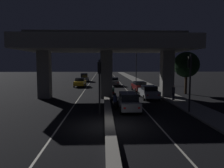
{
  "coord_description": "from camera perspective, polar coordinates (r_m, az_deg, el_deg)",
  "views": [
    {
      "loc": [
        -0.4,
        -14.48,
        4.22
      ],
      "look_at": [
        0.89,
        17.35,
        1.26
      ],
      "focal_mm": 35.0,
      "sensor_mm": 36.0,
      "label": 1
    }
  ],
  "objects": [
    {
      "name": "roadside_tree_kerbside_near",
      "position": [
        32.08,
        18.86,
        4.77
      ],
      "size": [
        3.56,
        3.56,
        5.88
      ],
      "color": "#38281C",
      "rests_on": "ground_plane"
    },
    {
      "name": "lane_line_right_inner",
      "position": [
        49.8,
        2.05,
        0.45
      ],
      "size": [
        0.12,
        126.0,
        0.0
      ],
      "primitive_type": "cube",
      "color": "beige",
      "rests_on": "ground_plane"
    },
    {
      "name": "median_divider",
      "position": [
        49.64,
        -1.86,
        0.63
      ],
      "size": [
        0.62,
        126.0,
        0.33
      ],
      "primitive_type": "cube",
      "color": "gray",
      "rests_on": "ground_plane"
    },
    {
      "name": "elevated_overpass",
      "position": [
        27.07,
        -1.49,
        9.57
      ],
      "size": [
        20.2,
        9.78,
        8.27
      ],
      "color": "gray",
      "rests_on": "ground_plane"
    },
    {
      "name": "street_lamp",
      "position": [
        50.88,
        6.05,
        5.59
      ],
      "size": [
        2.04,
        0.32,
        7.59
      ],
      "color": "#2D2D30",
      "rests_on": "ground_plane"
    },
    {
      "name": "traffic_light_right_of_median",
      "position": [
        19.42,
        19.67,
        2.67
      ],
      "size": [
        0.3,
        0.49,
        5.03
      ],
      "color": "black",
      "rests_on": "ground_plane"
    },
    {
      "name": "sidewalk_right",
      "position": [
        43.51,
        8.92,
        -0.21
      ],
      "size": [
        2.63,
        126.0,
        0.15
      ],
      "primitive_type": "cube",
      "color": "gray",
      "rests_on": "ground_plane"
    },
    {
      "name": "motorcycle_black_filtering_near",
      "position": [
        20.58,
        0.77,
        -4.71
      ],
      "size": [
        0.34,
        1.74,
        1.5
      ],
      "rotation": [
        0.0,
        0.0,
        1.64
      ],
      "color": "black",
      "rests_on": "ground_plane"
    },
    {
      "name": "car_silver_second",
      "position": [
        26.91,
        9.57,
        -2.03
      ],
      "size": [
        2.02,
        4.53,
        1.58
      ],
      "rotation": [
        0.0,
        0.0,
        1.59
      ],
      "color": "gray",
      "rests_on": "ground_plane"
    },
    {
      "name": "pedestrian_on_sidewalk",
      "position": [
        25.45,
        15.76,
        -2.21
      ],
      "size": [
        0.34,
        0.34,
        1.64
      ],
      "color": "black",
      "rests_on": "sidewalk_right"
    },
    {
      "name": "traffic_light_left_of_median",
      "position": [
        18.03,
        -3.3,
        1.79
      ],
      "size": [
        0.3,
        0.49,
        4.56
      ],
      "color": "black",
      "rests_on": "ground_plane"
    },
    {
      "name": "ground_plane",
      "position": [
        15.09,
        -0.72,
        -10.94
      ],
      "size": [
        200.0,
        200.0,
        0.0
      ],
      "primitive_type": "plane",
      "color": "black"
    },
    {
      "name": "lane_line_left_inner",
      "position": [
        49.75,
        -5.76,
        0.42
      ],
      "size": [
        0.12,
        126.0,
        0.0
      ],
      "primitive_type": "cube",
      "color": "beige",
      "rests_on": "ground_plane"
    },
    {
      "name": "motorcycle_red_filtering_mid",
      "position": [
        28.06,
        0.33,
        -2.13
      ],
      "size": [
        0.34,
        1.9,
        1.37
      ],
      "rotation": [
        0.0,
        0.0,
        1.62
      ],
      "color": "black",
      "rests_on": "ground_plane"
    },
    {
      "name": "car_silver_lead",
      "position": [
        19.72,
        4.31,
        -4.55
      ],
      "size": [
        1.86,
        4.39,
        1.62
      ],
      "rotation": [
        0.0,
        0.0,
        1.58
      ],
      "color": "gray",
      "rests_on": "ground_plane"
    },
    {
      "name": "car_silver_second_oncoming",
      "position": [
        52.81,
        -7.19,
        1.79
      ],
      "size": [
        2.07,
        4.58,
        1.93
      ],
      "rotation": [
        0.0,
        0.0,
        -1.54
      ],
      "color": "gray",
      "rests_on": "ground_plane"
    },
    {
      "name": "car_taxi_yellow_lead_oncoming",
      "position": [
        40.68,
        -8.35,
        0.42
      ],
      "size": [
        2.05,
        4.48,
        1.58
      ],
      "rotation": [
        0.0,
        0.0,
        -1.6
      ],
      "color": "gold",
      "rests_on": "ground_plane"
    },
    {
      "name": "car_dark_red_third",
      "position": [
        33.74,
        7.18,
        -0.55
      ],
      "size": [
        2.14,
        4.69,
        1.51
      ],
      "rotation": [
        0.0,
        0.0,
        1.62
      ],
      "color": "#591414",
      "rests_on": "ground_plane"
    },
    {
      "name": "car_grey_fourth",
      "position": [
        41.97,
        0.47,
        0.66
      ],
      "size": [
        1.91,
        4.78,
        1.58
      ],
      "rotation": [
        0.0,
        0.0,
        1.56
      ],
      "color": "#515459",
      "rests_on": "ground_plane"
    }
  ]
}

